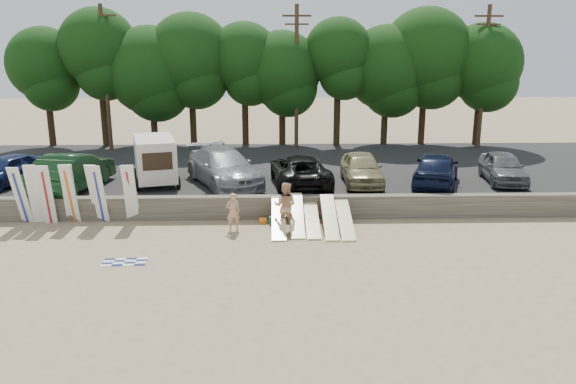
# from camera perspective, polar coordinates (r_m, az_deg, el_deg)

# --- Properties ---
(ground) EXTENTS (120.00, 120.00, 0.00)m
(ground) POSITION_cam_1_polar(r_m,az_deg,el_deg) (21.45, -2.70, -5.08)
(ground) COLOR tan
(ground) RESTS_ON ground
(seawall) EXTENTS (44.00, 0.50, 1.00)m
(seawall) POSITION_cam_1_polar(r_m,az_deg,el_deg) (24.15, -2.59, -1.55)
(seawall) COLOR #6B6356
(seawall) RESTS_ON ground
(parking_lot) EXTENTS (44.00, 14.50, 0.70)m
(parking_lot) POSITION_cam_1_polar(r_m,az_deg,el_deg) (31.45, -2.37, 2.02)
(parking_lot) COLOR #282828
(parking_lot) RESTS_ON ground
(treeline) EXTENTS (33.55, 6.07, 9.02)m
(treeline) POSITION_cam_1_polar(r_m,az_deg,el_deg) (37.70, -1.45, 13.17)
(treeline) COLOR #382616
(treeline) RESTS_ON parking_lot
(utility_poles) EXTENTS (25.80, 0.26, 9.00)m
(utility_poles) POSITION_cam_1_polar(r_m,az_deg,el_deg) (36.26, 0.88, 11.83)
(utility_poles) COLOR #473321
(utility_poles) RESTS_ON parking_lot
(box_trailer) EXTENTS (2.74, 3.90, 2.27)m
(box_trailer) POSITION_cam_1_polar(r_m,az_deg,el_deg) (27.81, -13.38, 3.35)
(box_trailer) COLOR beige
(box_trailer) RESTS_ON parking_lot
(car_0) EXTENTS (3.15, 4.71, 1.49)m
(car_0) POSITION_cam_1_polar(r_m,az_deg,el_deg) (30.07, -26.72, 1.98)
(car_0) COLOR #151F4C
(car_0) RESTS_ON parking_lot
(car_1) EXTENTS (2.70, 5.57, 1.76)m
(car_1) POSITION_cam_1_polar(r_m,az_deg,el_deg) (27.82, -21.10, 1.94)
(car_1) COLOR black
(car_1) RESTS_ON parking_lot
(car_2) EXTENTS (4.61, 6.32, 1.70)m
(car_2) POSITION_cam_1_polar(r_m,az_deg,el_deg) (27.21, -6.55, 2.51)
(car_2) COLOR gray
(car_2) RESTS_ON parking_lot
(car_3) EXTENTS (2.97, 5.63, 1.51)m
(car_3) POSITION_cam_1_polar(r_m,az_deg,el_deg) (26.83, 1.22, 2.22)
(car_3) COLOR black
(car_3) RESTS_ON parking_lot
(car_4) EXTENTS (1.89, 4.51, 1.52)m
(car_4) POSITION_cam_1_polar(r_m,az_deg,el_deg) (27.43, 7.47, 2.39)
(car_4) COLOR #92895D
(car_4) RESTS_ON parking_lot
(car_5) EXTENTS (3.49, 5.19, 1.64)m
(car_5) POSITION_cam_1_polar(r_m,az_deg,el_deg) (27.76, 14.81, 2.29)
(car_5) COLOR black
(car_5) RESTS_ON parking_lot
(car_6) EXTENTS (2.31, 4.50, 1.47)m
(car_6) POSITION_cam_1_polar(r_m,az_deg,el_deg) (29.53, 21.01, 2.35)
(car_6) COLOR #56595C
(car_6) RESTS_ON parking_lot
(surfboard_upright_0) EXTENTS (0.59, 0.83, 2.52)m
(surfboard_upright_0) POSITION_cam_1_polar(r_m,az_deg,el_deg) (25.60, -25.56, -0.31)
(surfboard_upright_0) COLOR white
(surfboard_upright_0) RESTS_ON ground
(surfboard_upright_1) EXTENTS (0.51, 0.55, 2.57)m
(surfboard_upright_1) POSITION_cam_1_polar(r_m,az_deg,el_deg) (25.45, -24.36, -0.20)
(surfboard_upright_1) COLOR white
(surfboard_upright_1) RESTS_ON ground
(surfboard_upright_2) EXTENTS (0.53, 0.58, 2.56)m
(surfboard_upright_2) POSITION_cam_1_polar(r_m,az_deg,el_deg) (25.11, -23.32, -0.28)
(surfboard_upright_2) COLOR white
(surfboard_upright_2) RESTS_ON ground
(surfboard_upright_3) EXTENTS (0.56, 0.62, 2.56)m
(surfboard_upright_3) POSITION_cam_1_polar(r_m,az_deg,el_deg) (25.02, -21.33, -0.13)
(surfboard_upright_3) COLOR white
(surfboard_upright_3) RESTS_ON ground
(surfboard_upright_4) EXTENTS (0.58, 0.65, 2.56)m
(surfboard_upright_4) POSITION_cam_1_polar(r_m,az_deg,el_deg) (24.97, -21.30, -0.16)
(surfboard_upright_4) COLOR white
(surfboard_upright_4) RESTS_ON ground
(surfboard_upright_5) EXTENTS (0.59, 0.73, 2.54)m
(surfboard_upright_5) POSITION_cam_1_polar(r_m,az_deg,el_deg) (24.72, -18.97, -0.12)
(surfboard_upright_5) COLOR white
(surfboard_upright_5) RESTS_ON ground
(surfboard_upright_6) EXTENTS (0.56, 0.72, 2.54)m
(surfboard_upright_6) POSITION_cam_1_polar(r_m,az_deg,el_deg) (24.53, -18.67, -0.21)
(surfboard_upright_6) COLOR white
(surfboard_upright_6) RESTS_ON ground
(surfboard_upright_7) EXTENTS (0.57, 0.81, 2.52)m
(surfboard_upright_7) POSITION_cam_1_polar(r_m,az_deg,el_deg) (24.29, -15.68, -0.14)
(surfboard_upright_7) COLOR white
(surfboard_upright_7) RESTS_ON ground
(surfboard_upright_8) EXTENTS (0.56, 0.70, 2.54)m
(surfboard_upright_8) POSITION_cam_1_polar(r_m,az_deg,el_deg) (24.23, -15.74, -0.15)
(surfboard_upright_8) COLOR white
(surfboard_upright_8) RESTS_ON ground
(surfboard_low_0) EXTENTS (0.56, 2.87, 1.00)m
(surfboard_low_0) POSITION_cam_1_polar(r_m,az_deg,el_deg) (22.62, -0.95, -2.66)
(surfboard_low_0) COLOR beige
(surfboard_low_0) RESTS_ON ground
(surfboard_low_1) EXTENTS (0.56, 2.83, 1.13)m
(surfboard_low_1) POSITION_cam_1_polar(r_m,az_deg,el_deg) (22.80, 0.88, -2.36)
(surfboard_low_1) COLOR beige
(surfboard_low_1) RESTS_ON ground
(surfboard_low_2) EXTENTS (0.56, 2.92, 0.84)m
(surfboard_low_2) POSITION_cam_1_polar(r_m,az_deg,el_deg) (22.85, 2.44, -2.72)
(surfboard_low_2) COLOR beige
(surfboard_low_2) RESTS_ON ground
(surfboard_low_3) EXTENTS (0.56, 2.83, 1.13)m
(surfboard_low_3) POSITION_cam_1_polar(r_m,az_deg,el_deg) (22.63, 4.24, -2.53)
(surfboard_low_3) COLOR beige
(surfboard_low_3) RESTS_ON ground
(surfboard_low_4) EXTENTS (0.56, 2.90, 0.91)m
(surfboard_low_4) POSITION_cam_1_polar(r_m,az_deg,el_deg) (22.74, 5.80, -2.77)
(surfboard_low_4) COLOR beige
(surfboard_low_4) RESTS_ON ground
(beachgoer_a) EXTENTS (0.64, 0.50, 1.56)m
(beachgoer_a) POSITION_cam_1_polar(r_m,az_deg,el_deg) (22.60, -5.60, -2.02)
(beachgoer_a) COLOR tan
(beachgoer_a) RESTS_ON ground
(beachgoer_b) EXTENTS (1.10, 0.95, 1.94)m
(beachgoer_b) POSITION_cam_1_polar(r_m,az_deg,el_deg) (22.63, -0.29, -1.42)
(beachgoer_b) COLOR tan
(beachgoer_b) RESTS_ON ground
(cooler) EXTENTS (0.39, 0.32, 0.32)m
(cooler) POSITION_cam_1_polar(r_m,az_deg,el_deg) (23.48, -1.46, -2.88)
(cooler) COLOR #268B3F
(cooler) RESTS_ON ground
(gear_bag) EXTENTS (0.30, 0.25, 0.22)m
(gear_bag) POSITION_cam_1_polar(r_m,az_deg,el_deg) (23.60, -2.56, -2.93)
(gear_bag) COLOR orange
(gear_bag) RESTS_ON ground
(beach_towel) EXTENTS (1.57, 1.57, 0.00)m
(beach_towel) POSITION_cam_1_polar(r_m,az_deg,el_deg) (20.30, -16.27, -6.84)
(beach_towel) COLOR white
(beach_towel) RESTS_ON ground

